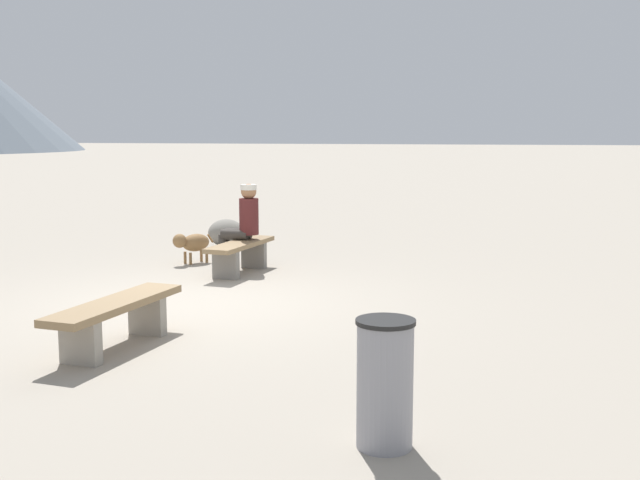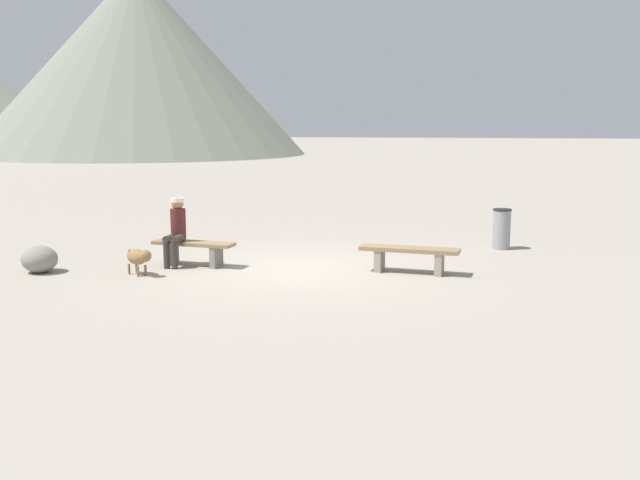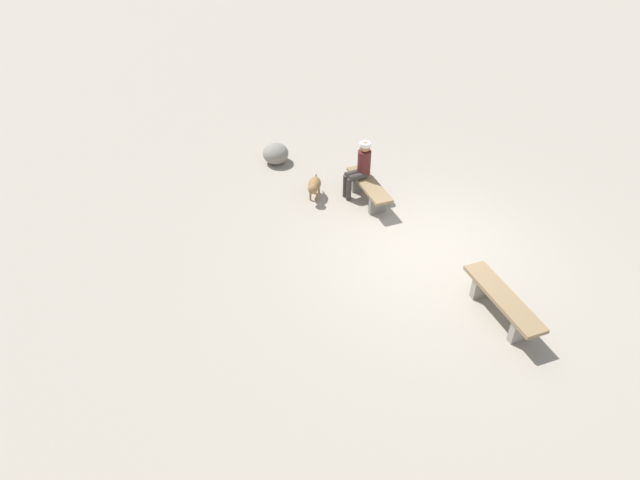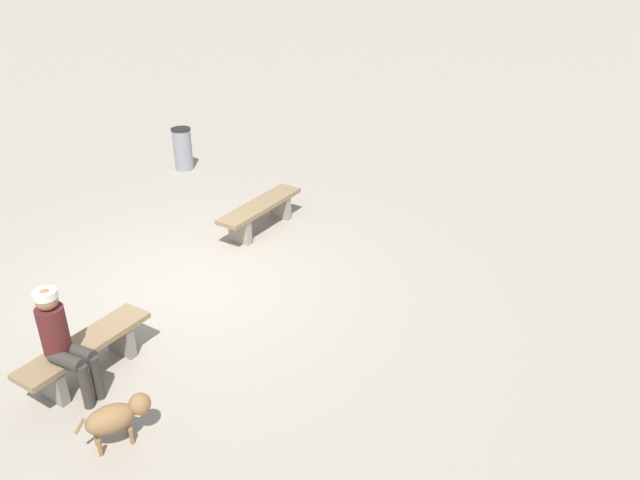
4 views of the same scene
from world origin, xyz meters
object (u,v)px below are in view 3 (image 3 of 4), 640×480
at_px(bench_right, 369,188).
at_px(seated_person, 360,166).
at_px(boulder, 276,154).
at_px(bench_left, 502,302).
at_px(dog, 314,185).

distance_m(bench_right, seated_person, 0.52).
bearing_deg(boulder, seated_person, -154.26).
bearing_deg(boulder, bench_left, -169.27).
bearing_deg(bench_left, seated_person, 9.33).
height_order(bench_right, dog, dog).
xyz_separation_m(bench_left, boulder, (6.53, 1.24, -0.09)).
bearing_deg(boulder, dog, -176.54).
bearing_deg(dog, boulder, -142.03).
bearing_deg(seated_person, bench_left, -176.27).
distance_m(bench_left, dog, 4.80).
bearing_deg(seated_person, boulder, 27.10).
height_order(bench_left, seated_person, seated_person).
xyz_separation_m(bench_left, seated_person, (4.34, 0.18, 0.41)).
height_order(bench_right, boulder, boulder).
bearing_deg(bench_right, seated_person, 17.62).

